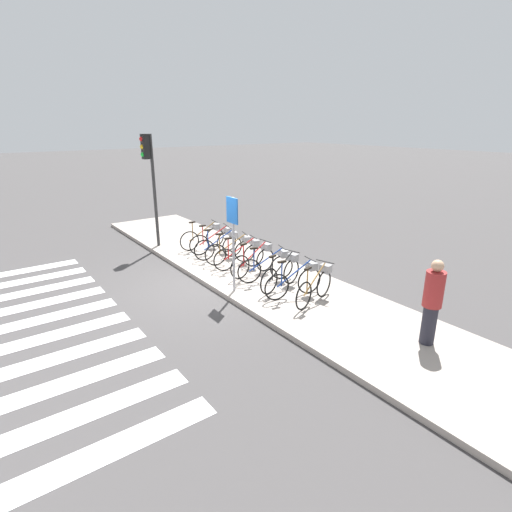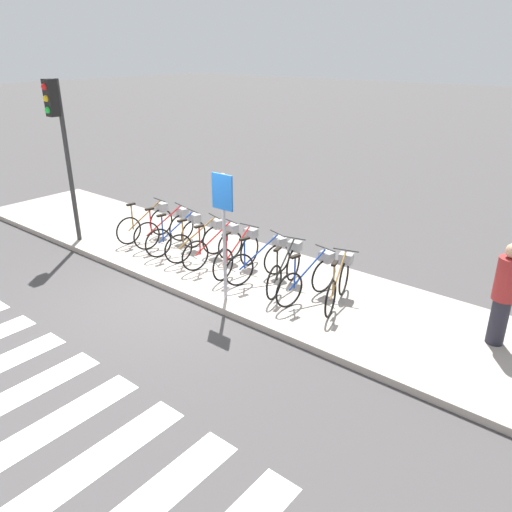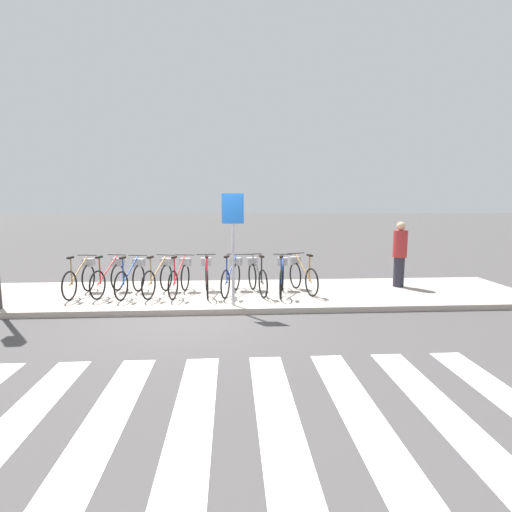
# 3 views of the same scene
# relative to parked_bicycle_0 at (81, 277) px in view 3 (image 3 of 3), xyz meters

# --- Properties ---
(ground_plane) EXTENTS (120.00, 120.00, 0.00)m
(ground_plane) POSITION_rel_parked_bicycle_0_xyz_m (2.56, -1.45, -0.54)
(ground_plane) COLOR #423F3F
(sidewalk) EXTENTS (15.59, 2.89, 0.12)m
(sidewalk) POSITION_rel_parked_bicycle_0_xyz_m (2.56, -0.01, -0.48)
(sidewalk) COLOR #9E9389
(sidewalk) RESTS_ON ground_plane
(parked_bicycle_0) EXTENTS (0.46, 1.52, 0.94)m
(parked_bicycle_0) POSITION_rel_parked_bicycle_0_xyz_m (0.00, 0.00, 0.00)
(parked_bicycle_0) COLOR black
(parked_bicycle_0) RESTS_ON sidewalk
(parked_bicycle_1) EXTENTS (0.51, 1.50, 0.94)m
(parked_bicycle_1) POSITION_rel_parked_bicycle_0_xyz_m (0.64, 0.03, 0.00)
(parked_bicycle_1) COLOR black
(parked_bicycle_1) RESTS_ON sidewalk
(parked_bicycle_2) EXTENTS (0.49, 1.50, 0.94)m
(parked_bicycle_2) POSITION_rel_parked_bicycle_0_xyz_m (1.17, -0.09, 0.00)
(parked_bicycle_2) COLOR black
(parked_bicycle_2) RESTS_ON sidewalk
(parked_bicycle_3) EXTENTS (0.57, 1.48, 0.94)m
(parked_bicycle_3) POSITION_rel_parked_bicycle_0_xyz_m (1.78, -0.06, 0.00)
(parked_bicycle_3) COLOR black
(parked_bicycle_3) RESTS_ON sidewalk
(parked_bicycle_4) EXTENTS (0.47, 1.51, 0.94)m
(parked_bicycle_4) POSITION_rel_parked_bicycle_0_xyz_m (2.27, -0.09, 0.00)
(parked_bicycle_4) COLOR black
(parked_bicycle_4) RESTS_ON sidewalk
(parked_bicycle_5) EXTENTS (0.46, 1.52, 0.94)m
(parked_bicycle_5) POSITION_rel_parked_bicycle_0_xyz_m (2.86, -0.06, 0.00)
(parked_bicycle_5) COLOR black
(parked_bicycle_5) RESTS_ON sidewalk
(parked_bicycle_6) EXTENTS (0.58, 1.47, 0.94)m
(parked_bicycle_6) POSITION_rel_parked_bicycle_0_xyz_m (3.45, -0.06, 0.00)
(parked_bicycle_6) COLOR black
(parked_bicycle_6) RESTS_ON sidewalk
(parked_bicycle_7) EXTENTS (0.51, 1.50, 0.94)m
(parked_bicycle_7) POSITION_rel_parked_bicycle_0_xyz_m (4.01, -0.07, 0.00)
(parked_bicycle_7) COLOR black
(parked_bicycle_7) RESTS_ON sidewalk
(parked_bicycle_8) EXTENTS (0.46, 1.51, 0.94)m
(parked_bicycle_8) POSITION_rel_parked_bicycle_0_xyz_m (4.61, -0.14, 0.00)
(parked_bicycle_8) COLOR black
(parked_bicycle_8) RESTS_ON sidewalk
(parked_bicycle_9) EXTENTS (0.56, 1.48, 0.94)m
(parked_bicycle_9) POSITION_rel_parked_bicycle_0_xyz_m (5.09, 0.02, 0.00)
(parked_bicycle_9) COLOR black
(parked_bicycle_9) RESTS_ON sidewalk
(pedestrian) EXTENTS (0.34, 0.34, 1.63)m
(pedestrian) POSITION_rel_parked_bicycle_0_xyz_m (7.62, 0.39, 0.43)
(pedestrian) COLOR #23232D
(pedestrian) RESTS_ON sidewalk
(sign_post) EXTENTS (0.44, 0.07, 2.29)m
(sign_post) POSITION_rel_parked_bicycle_0_xyz_m (3.47, -1.16, 1.14)
(sign_post) COLOR #99999E
(sign_post) RESTS_ON sidewalk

